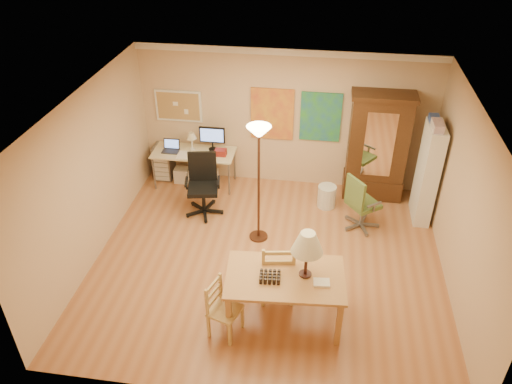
# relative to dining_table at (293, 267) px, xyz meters

# --- Properties ---
(floor) EXTENTS (5.50, 5.50, 0.00)m
(floor) POSITION_rel_dining_table_xyz_m (-0.47, 1.14, -0.94)
(floor) COLOR #A4633A
(floor) RESTS_ON ground
(crown_molding) EXTENTS (5.50, 0.08, 0.12)m
(crown_molding) POSITION_rel_dining_table_xyz_m (-0.47, 3.60, 1.70)
(crown_molding) COLOR white
(crown_molding) RESTS_ON floor
(corkboard) EXTENTS (0.90, 0.04, 0.62)m
(corkboard) POSITION_rel_dining_table_xyz_m (-2.52, 3.61, 0.56)
(corkboard) COLOR #A98F4F
(corkboard) RESTS_ON floor
(art_panel_left) EXTENTS (0.80, 0.04, 1.00)m
(art_panel_left) POSITION_rel_dining_table_xyz_m (-0.72, 3.61, 0.51)
(art_panel_left) COLOR yellow
(art_panel_left) RESTS_ON floor
(art_panel_right) EXTENTS (0.75, 0.04, 0.95)m
(art_panel_right) POSITION_rel_dining_table_xyz_m (0.18, 3.61, 0.51)
(art_panel_right) COLOR #22658A
(art_panel_right) RESTS_ON floor
(dining_table) EXTENTS (1.64, 1.06, 1.48)m
(dining_table) POSITION_rel_dining_table_xyz_m (0.00, 0.00, 0.00)
(dining_table) COLOR olive
(dining_table) RESTS_ON floor
(ladder_chair_back) EXTENTS (0.55, 0.53, 1.03)m
(ladder_chair_back) POSITION_rel_dining_table_xyz_m (-0.23, 0.36, -0.45)
(ladder_chair_back) COLOR tan
(ladder_chair_back) RESTS_ON floor
(ladder_chair_left) EXTENTS (0.49, 0.50, 0.85)m
(ladder_chair_left) POSITION_rel_dining_table_xyz_m (-0.87, -0.37, -0.54)
(ladder_chair_left) COLOR tan
(ladder_chair_left) RESTS_ON floor
(torchiere_lamp) EXTENTS (0.38, 0.38, 2.09)m
(torchiere_lamp) POSITION_rel_dining_table_xyz_m (-0.70, 1.74, 0.74)
(torchiere_lamp) COLOR #3F2419
(torchiere_lamp) RESTS_ON floor
(computer_desk) EXTENTS (1.58, 0.69, 1.19)m
(computer_desk) POSITION_rel_dining_table_xyz_m (-2.16, 3.30, -0.50)
(computer_desk) COLOR beige
(computer_desk) RESTS_ON floor
(office_chair_black) EXTENTS (0.70, 0.70, 1.14)m
(office_chair_black) POSITION_rel_dining_table_xyz_m (-1.79, 2.34, -0.63)
(office_chair_black) COLOR black
(office_chair_black) RESTS_ON floor
(office_chair_green) EXTENTS (0.66, 0.66, 1.04)m
(office_chair_green) POSITION_rel_dining_table_xyz_m (1.00, 2.28, -0.66)
(office_chair_green) COLOR slate
(office_chair_green) RESTS_ON floor
(drawer_cart) EXTENTS (0.35, 0.42, 0.70)m
(drawer_cart) POSITION_rel_dining_table_xyz_m (-2.87, 3.43, -0.59)
(drawer_cart) COLOR slate
(drawer_cart) RESTS_ON floor
(armoire) EXTENTS (1.12, 0.53, 2.06)m
(armoire) POSITION_rel_dining_table_xyz_m (1.25, 3.38, -0.04)
(armoire) COLOR #331D0D
(armoire) RESTS_ON floor
(bookshelf) EXTENTS (0.27, 0.72, 1.79)m
(bookshelf) POSITION_rel_dining_table_xyz_m (2.08, 2.77, -0.04)
(bookshelf) COLOR white
(bookshelf) RESTS_ON floor
(wastebin) EXTENTS (0.34, 0.34, 0.43)m
(wastebin) POSITION_rel_dining_table_xyz_m (0.41, 2.85, -0.72)
(wastebin) COLOR silver
(wastebin) RESTS_ON floor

